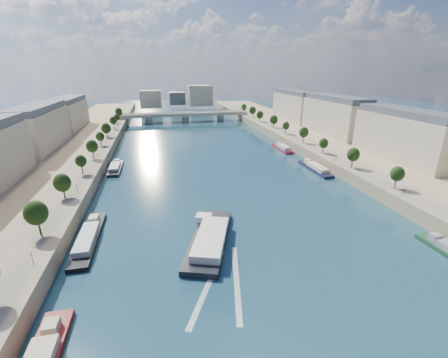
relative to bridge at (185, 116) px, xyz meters
name	(u,v)px	position (x,y,z in m)	size (l,w,h in m)	color
ground	(215,170)	(0.00, -140.56, -5.08)	(700.00, 700.00, 0.00)	#0B2533
quay_left	(45,176)	(-72.00, -140.56, -2.58)	(44.00, 520.00, 5.00)	#9E8460
quay_right	(353,156)	(72.00, -140.56, -2.58)	(44.00, 520.00, 5.00)	#9E8460
pave_left	(83,168)	(-57.00, -140.56, -0.03)	(14.00, 520.00, 0.10)	gray
pave_right	(327,152)	(57.00, -140.56, -0.03)	(14.00, 520.00, 0.10)	gray
trees_left	(87,154)	(-55.00, -138.56, 5.39)	(4.80, 268.80, 8.26)	#382B1E
trees_right	(314,138)	(55.00, -130.56, 5.39)	(4.80, 268.80, 8.26)	#382B1E
lamps_left	(89,168)	(-52.50, -150.56, 2.70)	(0.36, 200.36, 4.28)	black
lamps_right	(314,145)	(52.50, -135.56, 2.70)	(0.36, 200.36, 4.28)	black
buildings_left	(15,138)	(-85.00, -128.56, 11.37)	(16.00, 226.00, 23.20)	#BFAC92
buildings_right	(364,124)	(85.00, -128.56, 11.37)	(16.00, 226.00, 23.20)	#BFAC92
skyline	(181,97)	(3.19, 78.96, 9.57)	(79.00, 42.00, 22.00)	#BFAC92
bridge	(185,116)	(0.00, 0.00, 0.00)	(112.00, 12.00, 8.15)	#C1B79E
tour_barge	(210,239)	(-13.31, -201.59, -3.84)	(18.64, 32.44, 4.24)	black
wake	(223,282)	(-13.31, -218.10, -5.06)	(15.95, 25.68, 0.04)	silver
moored_barges_left	(80,262)	(-45.50, -204.44, -4.24)	(5.00, 153.63, 3.60)	#171D33
moored_barges_right	(362,197)	(45.50, -185.25, -4.24)	(5.00, 160.42, 3.60)	black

